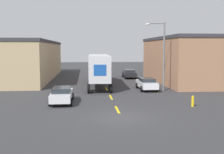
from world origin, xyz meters
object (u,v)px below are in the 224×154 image
object	(u,v)px
semi_truck	(98,67)
fire_hydrant	(193,101)
parked_car_left_near	(62,94)
parked_car_right_far	(129,73)
parked_car_right_mid	(147,83)
street_lamp	(162,51)

from	to	relation	value
semi_truck	fire_hydrant	world-z (taller)	semi_truck
semi_truck	parked_car_left_near	distance (m)	11.71
parked_car_right_far	fire_hydrant	distance (m)	22.84
parked_car_right_mid	fire_hydrant	xyz separation A→B (m)	(1.77, -9.64, -0.30)
parked_car_right_mid	street_lamp	xyz separation A→B (m)	(1.49, -0.84, 3.72)
street_lamp	parked_car_right_mid	bearing A→B (deg)	150.67
street_lamp	fire_hydrant	world-z (taller)	street_lamp
semi_truck	parked_car_left_near	size ratio (longest dim) A/B	2.98
street_lamp	fire_hydrant	distance (m)	9.68
parked_car_right_far	fire_hydrant	xyz separation A→B (m)	(1.77, -22.76, -0.30)
parked_car_left_near	parked_car_right_far	distance (m)	22.09
semi_truck	parked_car_left_near	xyz separation A→B (m)	(-3.76, -10.97, -1.63)
parked_car_left_near	fire_hydrant	world-z (taller)	parked_car_left_near
parked_car_right_far	fire_hydrant	size ratio (longest dim) A/B	5.08
fire_hydrant	street_lamp	bearing A→B (deg)	91.79
parked_car_left_near	fire_hydrant	xyz separation A→B (m)	(10.95, -2.68, -0.30)
parked_car_left_near	parked_car_right_mid	distance (m)	11.53
semi_truck	parked_car_right_far	size ratio (longest dim) A/B	2.98
semi_truck	parked_car_right_mid	xyz separation A→B (m)	(5.42, -4.01, -1.63)
semi_truck	parked_car_right_mid	distance (m)	6.94
semi_truck	parked_car_right_mid	size ratio (longest dim) A/B	2.98
parked_car_right_mid	parked_car_right_far	world-z (taller)	same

